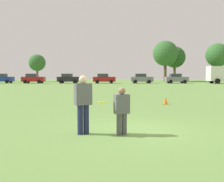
{
  "coord_description": "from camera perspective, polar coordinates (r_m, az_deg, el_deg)",
  "views": [
    {
      "loc": [
        -0.43,
        -8.53,
        1.85
      ],
      "look_at": [
        -0.66,
        0.79,
        1.24
      ],
      "focal_mm": 42.52,
      "sensor_mm": 36.0,
      "label": 1
    }
  ],
  "objects": [
    {
      "name": "ground_plane",
      "position": [
        8.74,
        4.25,
        -8.46
      ],
      "size": [
        154.17,
        154.17,
        0.0
      ],
      "primitive_type": "plane",
      "color": "#6B9347"
    },
    {
      "name": "player_thrower",
      "position": [
        8.09,
        -6.24,
        -2.19
      ],
      "size": [
        0.57,
        0.47,
        1.8
      ],
      "color": "#1E234C",
      "rests_on": "ground"
    },
    {
      "name": "player_defender",
      "position": [
        7.97,
        2.1,
        -3.78
      ],
      "size": [
        0.5,
        0.39,
        1.44
      ],
      "color": "#4C4C51",
      "rests_on": "ground"
    },
    {
      "name": "frisbee",
      "position": [
        7.83,
        -2.26,
        -2.4
      ],
      "size": [
        0.27,
        0.27,
        0.04
      ],
      "color": "yellow"
    },
    {
      "name": "traffic_cone",
      "position": [
        16.3,
        11.43,
        -2.0
      ],
      "size": [
        0.32,
        0.32,
        0.48
      ],
      "color": "#D8590C",
      "rests_on": "ground"
    },
    {
      "name": "parked_car_near_left",
      "position": [
        55.1,
        -22.62,
        2.53
      ],
      "size": [
        4.27,
        2.34,
        1.82
      ],
      "color": "navy",
      "rests_on": "ground"
    },
    {
      "name": "parked_car_mid_left",
      "position": [
        52.35,
        -16.6,
        2.62
      ],
      "size": [
        4.27,
        2.34,
        1.82
      ],
      "color": "maroon",
      "rests_on": "ground"
    },
    {
      "name": "parked_car_center",
      "position": [
        51.21,
        -9.37,
        2.7
      ],
      "size": [
        4.27,
        2.34,
        1.82
      ],
      "color": "black",
      "rests_on": "ground"
    },
    {
      "name": "parked_car_mid_right",
      "position": [
        49.91,
        -1.73,
        2.72
      ],
      "size": [
        4.27,
        2.34,
        1.82
      ],
      "color": "maroon",
      "rests_on": "ground"
    },
    {
      "name": "parked_car_near_right",
      "position": [
        50.59,
        6.35,
        2.71
      ],
      "size": [
        4.27,
        2.34,
        1.82
      ],
      "color": "slate",
      "rests_on": "ground"
    },
    {
      "name": "parked_car_far_right",
      "position": [
        51.57,
        13.65,
        2.65
      ],
      "size": [
        4.27,
        2.34,
        1.82
      ],
      "color": "slate",
      "rests_on": "ground"
    },
    {
      "name": "tree_center_elm",
      "position": [
        64.05,
        -15.8,
        5.85
      ],
      "size": [
        3.86,
        3.86,
        6.28
      ],
      "color": "brown",
      "rests_on": "ground"
    },
    {
      "name": "tree_east_birch",
      "position": [
        61.44,
        11.41,
        7.89
      ],
      "size": [
        5.66,
        5.66,
        9.2
      ],
      "color": "brown",
      "rests_on": "ground"
    },
    {
      "name": "tree_east_oak",
      "position": [
        66.27,
        13.33,
        7.06
      ],
      "size": [
        5.15,
        5.15,
        8.36
      ],
      "color": "brown",
      "rests_on": "ground"
    },
    {
      "name": "tree_far_east_pine",
      "position": [
        66.43,
        21.75,
        7.15
      ],
      "size": [
        5.42,
        5.42,
        8.81
      ],
      "color": "brown",
      "rests_on": "ground"
    }
  ]
}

